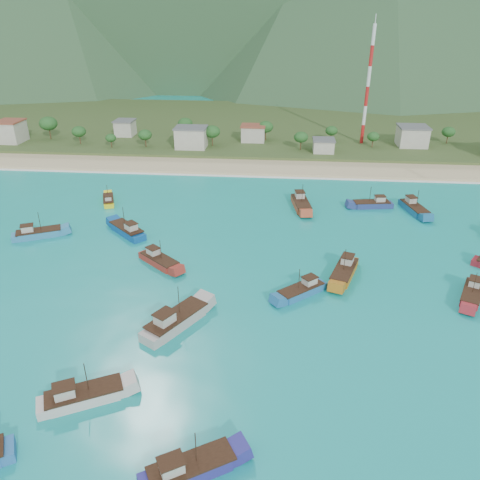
# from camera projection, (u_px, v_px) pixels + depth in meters

# --- Properties ---
(ground) EXTENTS (600.00, 600.00, 0.00)m
(ground) POSITION_uv_depth(u_px,v_px,m) (252.00, 300.00, 83.48)
(ground) COLOR #0C8472
(ground) RESTS_ON ground
(beach) EXTENTS (400.00, 18.00, 1.20)m
(beach) POSITION_uv_depth(u_px,v_px,m) (268.00, 168.00, 154.12)
(beach) COLOR beige
(beach) RESTS_ON ground
(land) EXTENTS (400.00, 110.00, 2.40)m
(land) POSITION_uv_depth(u_px,v_px,m) (273.00, 127.00, 208.66)
(land) COLOR #385123
(land) RESTS_ON ground
(surf_line) EXTENTS (400.00, 2.50, 0.08)m
(surf_line) POSITION_uv_depth(u_px,v_px,m) (267.00, 177.00, 145.62)
(surf_line) COLOR white
(surf_line) RESTS_ON ground
(village) EXTENTS (212.95, 26.95, 7.71)m
(village) POSITION_uv_depth(u_px,v_px,m) (296.00, 138.00, 170.47)
(village) COLOR beige
(village) RESTS_ON ground
(vegetation) EXTENTS (278.07, 25.79, 9.38)m
(vegetation) POSITION_uv_depth(u_px,v_px,m) (256.00, 134.00, 174.21)
(vegetation) COLOR #235623
(vegetation) RESTS_ON ground
(radio_tower) EXTENTS (1.20, 1.20, 41.03)m
(radio_tower) POSITION_uv_depth(u_px,v_px,m) (368.00, 86.00, 167.55)
(radio_tower) COLOR red
(radio_tower) RESTS_ON ground
(boat_1) EXTENTS (5.55, 9.15, 5.20)m
(boat_1) POSITION_uv_depth(u_px,v_px,m) (109.00, 201.00, 125.68)
(boat_1) COLOR yellow
(boat_1) RESTS_ON ground
(boat_2) EXTENTS (9.94, 9.03, 6.14)m
(boat_2) POSITION_uv_depth(u_px,v_px,m) (159.00, 261.00, 94.97)
(boat_2) COLOR maroon
(boat_2) RESTS_ON ground
(boat_3) EXTENTS (6.89, 11.81, 6.70)m
(boat_3) POSITION_uv_depth(u_px,v_px,m) (344.00, 272.00, 90.76)
(boat_3) COLOR #B16919
(boat_3) RESTS_ON ground
(boat_4) EXTENTS (10.63, 10.28, 6.75)m
(boat_4) POSITION_uv_depth(u_px,v_px,m) (127.00, 231.00, 107.90)
(boat_4) COLOR #0C4A8F
(boat_4) RESTS_ON ground
(boat_6) EXTENTS (9.61, 8.83, 5.97)m
(boat_6) POSITION_uv_depth(u_px,v_px,m) (302.00, 291.00, 84.88)
(boat_6) COLOR #2164A0
(boat_6) RESTS_ON ground
(boat_8) EXTENTS (11.03, 8.24, 6.43)m
(boat_8) POSITION_uv_depth(u_px,v_px,m) (190.00, 470.00, 51.73)
(boat_8) COLOR navy
(boat_8) RESTS_ON ground
(boat_11) EXTENTS (11.36, 7.89, 6.54)m
(boat_11) POSITION_uv_depth(u_px,v_px,m) (83.00, 397.00, 61.47)
(boat_11) COLOR beige
(boat_11) RESTS_ON ground
(boat_14) EXTENTS (5.34, 12.35, 7.06)m
(boat_14) POSITION_uv_depth(u_px,v_px,m) (301.00, 204.00, 122.50)
(boat_14) COLOR #B9472B
(boat_14) RESTS_ON ground
(boat_15) EXTENTS (10.77, 4.64, 6.16)m
(boat_15) POSITION_uv_depth(u_px,v_px,m) (372.00, 205.00, 122.65)
(boat_15) COLOR navy
(boat_15) RESTS_ON ground
(boat_18) EXTENTS (9.89, 12.73, 7.49)m
(boat_18) POSITION_uv_depth(u_px,v_px,m) (176.00, 321.00, 76.17)
(boat_18) COLOR #ABA19B
(boat_18) RESTS_ON ground
(boat_19) EXTENTS (5.87, 11.71, 6.65)m
(boat_19) POSITION_uv_depth(u_px,v_px,m) (414.00, 209.00, 119.83)
(boat_19) COLOR #195D8E
(boat_19) RESTS_ON ground
(boat_20) EXTENTS (7.03, 10.38, 5.96)m
(boat_20) POSITION_uv_depth(u_px,v_px,m) (472.00, 294.00, 83.91)
(boat_20) COLOR #A5242C
(boat_20) RESTS_ON ground
(boat_26) EXTENTS (11.13, 7.56, 6.39)m
(boat_26) POSITION_uv_depth(u_px,v_px,m) (38.00, 234.00, 106.45)
(boat_26) COLOR teal
(boat_26) RESTS_ON ground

